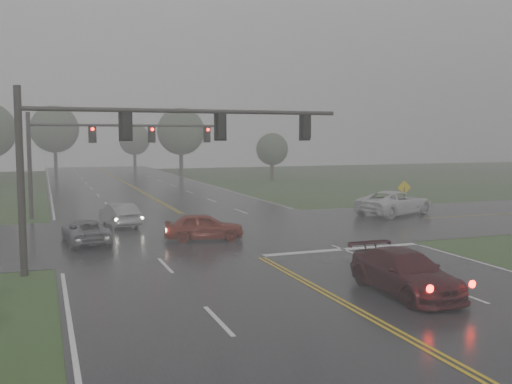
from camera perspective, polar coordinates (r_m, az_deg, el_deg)
name	(u,v)px	position (r m, az deg, el deg)	size (l,w,h in m)	color
ground	(477,377)	(14.92, 21.22, -16.87)	(180.00, 180.00, 0.00)	#2D481F
main_road	(223,237)	(32.11, -3.29, -4.51)	(18.00, 160.00, 0.02)	black
cross_street	(213,231)	(34.00, -4.30, -3.96)	(120.00, 14.00, 0.02)	black
stop_bar	(343,250)	(28.78, 8.71, -5.74)	(8.50, 0.50, 0.01)	silver
sedan_maroon	(405,294)	(21.41, 14.64, -9.80)	(2.12, 5.20, 1.51)	#34090E
sedan_red	(204,240)	(31.20, -5.20, -4.82)	(1.73, 4.31, 1.47)	maroon
sedan_silver	(120,226)	(36.99, -13.48, -3.32)	(1.53, 4.38, 1.44)	#929499
car_grey	(86,244)	(31.41, -16.64, -4.97)	(2.07, 4.50, 1.25)	#5C5E64
pickup_white	(395,215)	(42.23, 13.69, -2.24)	(2.88, 6.25, 1.74)	silver
signal_gantry_near	(130,142)	(24.72, -12.44, 4.86)	(14.09, 0.33, 7.61)	black
signal_gantry_far	(96,143)	(41.74, -15.70, 4.70)	(14.06, 0.37, 7.27)	black
sign_diamond_east	(404,192)	(42.31, 14.60, 0.04)	(1.03, 0.19, 2.49)	black
tree_ne_a	(181,131)	(80.62, -7.53, 6.02)	(6.58, 6.58, 9.67)	#30271F
tree_n_mid	(55,129)	(89.52, -19.50, 5.94)	(6.96, 6.96, 10.23)	#30271F
tree_e_near	(272,149)	(73.80, 1.62, 4.29)	(4.16, 4.16, 6.11)	#30271F
tree_n_far	(134,140)	(100.85, -12.06, 5.14)	(5.31, 5.31, 7.80)	#30271F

